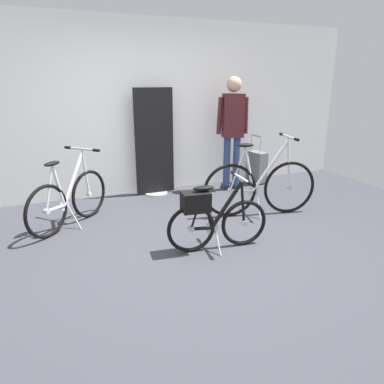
% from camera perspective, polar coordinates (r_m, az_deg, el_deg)
% --- Properties ---
extents(ground_plane, '(7.54, 7.54, 0.00)m').
position_cam_1_polar(ground_plane, '(3.82, 0.21, -9.26)').
color(ground_plane, '#38383F').
extents(back_wall, '(7.54, 0.10, 2.60)m').
position_cam_1_polar(back_wall, '(5.64, -9.20, 12.98)').
color(back_wall, white).
rests_on(back_wall, ground_plane).
extents(floor_banner_stand, '(0.60, 0.36, 1.62)m').
position_cam_1_polar(floor_banner_stand, '(5.52, -5.98, 6.93)').
color(floor_banner_stand, '#B7B7BC').
rests_on(floor_banner_stand, ground_plane).
extents(folding_bike_foreground, '(1.10, 0.53, 0.78)m').
position_cam_1_polar(folding_bike_foreground, '(3.70, 3.11, -3.84)').
color(folding_bike_foreground, black).
rests_on(folding_bike_foreground, ground_plane).
extents(display_bike_left, '(1.01, 0.93, 0.93)m').
position_cam_1_polar(display_bike_left, '(4.55, -19.01, -1.02)').
color(display_bike_left, black).
rests_on(display_bike_left, ground_plane).
extents(display_bike_right, '(1.49, 0.53, 1.05)m').
position_cam_1_polar(display_bike_right, '(4.75, 10.81, 0.93)').
color(display_bike_right, black).
rests_on(display_bike_right, ground_plane).
extents(visitor_near_wall, '(0.52, 0.33, 1.77)m').
position_cam_1_polar(visitor_near_wall, '(5.72, 6.50, 10.41)').
color(visitor_near_wall, navy).
rests_on(visitor_near_wall, ground_plane).
extents(rolling_suitcase, '(0.22, 0.38, 0.83)m').
position_cam_1_polar(rolling_suitcase, '(6.31, 10.27, 4.01)').
color(rolling_suitcase, slate).
rests_on(rolling_suitcase, ground_plane).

